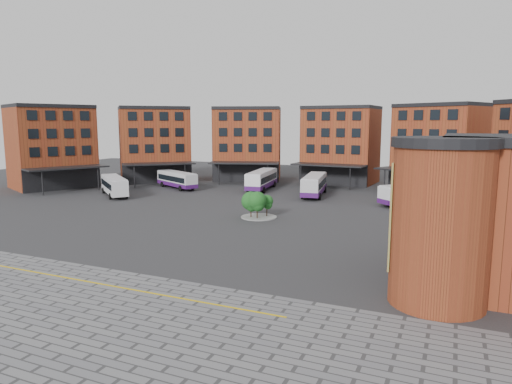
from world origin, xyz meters
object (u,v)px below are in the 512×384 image
at_px(bus_b, 177,179).
at_px(bus_e, 413,194).
at_px(tree_island, 256,203).
at_px(bus_d, 314,185).
at_px(bus_a, 114,185).
at_px(bus_f, 424,197).
at_px(bus_c, 262,179).
at_px(blue_car, 452,290).

bearing_deg(bus_b, bus_e, -62.88).
relative_size(tree_island, bus_d, 0.37).
xyz_separation_m(bus_a, bus_b, (4.50, 10.94, -0.20)).
distance_m(tree_island, bus_f, 23.84).
relative_size(bus_c, bus_d, 1.01).
distance_m(tree_island, bus_d, 19.63).
bearing_deg(bus_f, bus_c, -127.22).
height_order(bus_a, bus_c, bus_c).
bearing_deg(bus_f, bus_a, -102.12).
bearing_deg(blue_car, bus_b, 69.59).
height_order(tree_island, bus_f, tree_island).
bearing_deg(bus_b, bus_f, -65.15).
relative_size(bus_f, blue_car, 2.63).
height_order(bus_e, blue_car, bus_e).
xyz_separation_m(bus_c, blue_car, (30.76, -40.66, -1.15)).
distance_m(tree_island, bus_c, 24.01).
distance_m(tree_island, bus_b, 29.11).
xyz_separation_m(bus_e, blue_car, (5.44, -35.40, -0.95)).
bearing_deg(bus_a, tree_island, -64.18).
bearing_deg(bus_b, bus_c, -44.17).
bearing_deg(bus_e, bus_b, -136.99).
bearing_deg(bus_d, bus_f, -22.89).
bearing_deg(tree_island, bus_a, 166.05).
relative_size(tree_island, bus_f, 0.43).
relative_size(bus_c, bus_f, 1.18).
distance_m(bus_a, bus_d, 31.71).
xyz_separation_m(tree_island, blue_car, (22.04, -18.29, -1.27)).
relative_size(bus_a, bus_b, 0.94).
bearing_deg(bus_f, bus_e, -159.83).
bearing_deg(bus_c, bus_d, -23.10).
relative_size(bus_b, bus_d, 0.87).
bearing_deg(bus_f, blue_car, -16.21).
bearing_deg(bus_f, bus_d, -126.68).
relative_size(bus_a, bus_c, 0.81).
relative_size(bus_b, bus_e, 1.13).
distance_m(tree_island, bus_e, 23.85).
xyz_separation_m(bus_f, blue_car, (3.89, -33.74, -0.89)).
relative_size(bus_e, blue_car, 2.37).
bearing_deg(bus_e, bus_c, -147.75).
relative_size(tree_island, bus_e, 0.48).
bearing_deg(bus_a, bus_b, 17.39).
xyz_separation_m(bus_d, blue_car, (20.55, -37.86, -1.14)).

